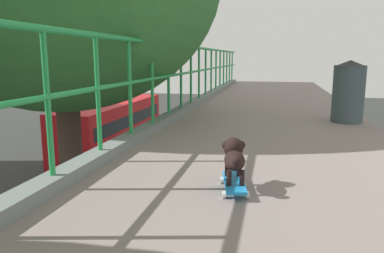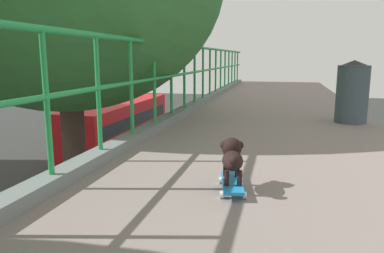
{
  "view_description": "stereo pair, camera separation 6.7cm",
  "coord_description": "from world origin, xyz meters",
  "views": [
    {
      "loc": [
        1.37,
        -0.01,
        6.01
      ],
      "look_at": [
        0.6,
        3.44,
        5.35
      ],
      "focal_mm": 34.69,
      "sensor_mm": 36.0,
      "label": 1
    },
    {
      "loc": [
        1.44,
        0.0,
        6.01
      ],
      "look_at": [
        0.6,
        3.44,
        5.35
      ],
      "focal_mm": 34.69,
      "sensor_mm": 36.0,
      "label": 2
    }
  ],
  "objects": [
    {
      "name": "city_bus",
      "position": [
        -8.12,
        20.55,
        1.89
      ],
      "size": [
        2.68,
        10.59,
        3.34
      ],
      "color": "#B41419",
      "rests_on": "ground"
    },
    {
      "name": "car_black_fifth",
      "position": [
        -4.07,
        9.11,
        0.64
      ],
      "size": [
        1.75,
        4.08,
        1.32
      ],
      "color": "black",
      "rests_on": "ground"
    },
    {
      "name": "litter_bin",
      "position": [
        2.49,
        6.1,
        5.5
      ],
      "size": [
        0.48,
        0.48,
        0.96
      ],
      "color": "#43525B",
      "rests_on": "overpass_deck"
    },
    {
      "name": "toy_skateboard",
      "position": [
        1.1,
        2.68,
        5.07
      ],
      "size": [
        0.26,
        0.51,
        0.08
      ],
      "color": "#1E88D1",
      "rests_on": "overpass_deck"
    },
    {
      "name": "small_dog",
      "position": [
        1.09,
        2.73,
        5.27
      ],
      "size": [
        0.22,
        0.42,
        0.31
      ],
      "color": "black",
      "rests_on": "toy_skateboard"
    }
  ]
}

